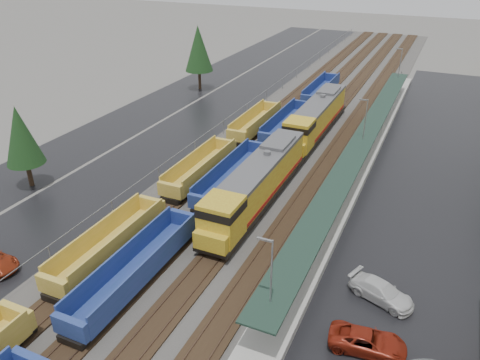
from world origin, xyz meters
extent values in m
cube|color=#302D2B|center=(0.00, 60.00, 0.04)|extent=(20.00, 160.00, 0.08)
cube|color=black|center=(-6.00, 60.00, 0.15)|extent=(2.60, 160.00, 0.15)
cube|color=#473326|center=(-6.72, 60.00, 0.27)|extent=(0.08, 160.00, 0.07)
cube|color=#473326|center=(-5.28, 60.00, 0.27)|extent=(0.08, 160.00, 0.07)
cube|color=black|center=(-2.00, 60.00, 0.15)|extent=(2.60, 160.00, 0.15)
cube|color=#473326|center=(-2.72, 60.00, 0.27)|extent=(0.08, 160.00, 0.07)
cube|color=#473326|center=(-1.28, 60.00, 0.27)|extent=(0.08, 160.00, 0.07)
cube|color=black|center=(2.00, 60.00, 0.15)|extent=(2.60, 160.00, 0.15)
cube|color=#473326|center=(1.28, 60.00, 0.27)|extent=(0.08, 160.00, 0.07)
cube|color=#473326|center=(2.72, 60.00, 0.27)|extent=(0.08, 160.00, 0.07)
cube|color=black|center=(6.00, 60.00, 0.15)|extent=(2.60, 160.00, 0.15)
cube|color=#473326|center=(5.28, 60.00, 0.27)|extent=(0.08, 160.00, 0.07)
cube|color=#473326|center=(6.72, 60.00, 0.27)|extent=(0.08, 160.00, 0.07)
cube|color=black|center=(-15.00, 60.00, 0.01)|extent=(10.00, 160.00, 0.02)
cube|color=black|center=(-25.00, 60.00, 0.01)|extent=(9.00, 160.00, 0.02)
cube|color=black|center=(19.00, 50.00, 0.01)|extent=(16.00, 100.00, 0.02)
cube|color=#9E9B93|center=(9.50, 50.00, 0.35)|extent=(3.00, 80.00, 0.70)
cylinder|color=gray|center=(9.50, 25.00, 1.90)|extent=(0.16, 0.16, 2.40)
cylinder|color=gray|center=(9.50, 40.00, 1.90)|extent=(0.16, 0.16, 2.40)
cylinder|color=gray|center=(9.50, 55.00, 1.90)|extent=(0.16, 0.16, 2.40)
cylinder|color=gray|center=(9.50, 70.00, 1.90)|extent=(0.16, 0.16, 2.40)
cylinder|color=gray|center=(9.50, 85.00, 1.90)|extent=(0.16, 0.16, 2.40)
cube|color=#1A2F25|center=(9.50, 50.00, 3.20)|extent=(2.60, 65.00, 0.15)
cylinder|color=gray|center=(9.50, 20.00, 4.00)|extent=(0.12, 0.12, 8.00)
cube|color=gray|center=(9.00, 20.00, 7.90)|extent=(1.00, 0.15, 0.12)
cylinder|color=gray|center=(9.50, 50.00, 4.00)|extent=(0.12, 0.12, 8.00)
cube|color=gray|center=(9.00, 50.00, 7.90)|extent=(1.00, 0.15, 0.12)
cylinder|color=gray|center=(9.50, 80.00, 4.00)|extent=(0.12, 0.12, 8.00)
cube|color=gray|center=(9.00, 80.00, 7.90)|extent=(1.00, 0.15, 0.12)
cylinder|color=gray|center=(-9.50, 20.00, 1.00)|extent=(0.08, 0.08, 2.00)
cylinder|color=gray|center=(-9.50, 28.00, 1.00)|extent=(0.08, 0.08, 2.00)
cylinder|color=gray|center=(-9.50, 36.00, 1.00)|extent=(0.08, 0.08, 2.00)
cylinder|color=gray|center=(-9.50, 44.00, 1.00)|extent=(0.08, 0.08, 2.00)
cylinder|color=gray|center=(-9.50, 52.00, 1.00)|extent=(0.08, 0.08, 2.00)
cylinder|color=gray|center=(-9.50, 60.00, 1.00)|extent=(0.08, 0.08, 2.00)
cylinder|color=gray|center=(-9.50, 68.00, 1.00)|extent=(0.08, 0.08, 2.00)
cylinder|color=gray|center=(-9.50, 76.00, 1.00)|extent=(0.08, 0.08, 2.00)
cylinder|color=gray|center=(-9.50, 84.00, 1.00)|extent=(0.08, 0.08, 2.00)
cylinder|color=gray|center=(-9.50, 92.00, 1.00)|extent=(0.08, 0.08, 2.00)
cylinder|color=gray|center=(-9.50, 100.00, 1.00)|extent=(0.08, 0.08, 2.00)
cylinder|color=gray|center=(-9.50, 108.00, 1.00)|extent=(0.08, 0.08, 2.00)
cylinder|color=gray|center=(-9.50, 116.00, 1.00)|extent=(0.08, 0.08, 2.00)
cylinder|color=gray|center=(-9.50, 124.00, 1.00)|extent=(0.08, 0.08, 2.00)
cylinder|color=gray|center=(-9.50, 132.00, 1.00)|extent=(0.08, 0.08, 2.00)
cube|color=gray|center=(-9.50, 60.00, 2.00)|extent=(0.05, 160.00, 0.05)
ellipsoid|color=#53634D|center=(-30.00, 200.00, 0.00)|extent=(154.00, 110.00, 19.80)
cylinder|color=#332316|center=(-22.00, 30.00, 1.35)|extent=(0.50, 0.50, 2.70)
cone|color=#133214|center=(-22.00, 30.00, 5.85)|extent=(3.96, 3.96, 6.30)
cylinder|color=#332316|center=(-23.00, 70.00, 1.65)|extent=(0.50, 0.50, 3.30)
cone|color=#133214|center=(-23.00, 70.00, 7.15)|extent=(4.84, 4.84, 7.70)
cube|color=black|center=(2.00, 36.45, 0.88)|extent=(3.18, 21.23, 0.42)
cube|color=#B8811A|center=(2.00, 37.51, 2.69)|extent=(2.97, 16.98, 3.18)
cube|color=#B8811A|center=(2.00, 28.17, 2.90)|extent=(3.18, 3.40, 3.61)
cube|color=black|center=(2.00, 28.17, 3.96)|extent=(3.24, 3.45, 0.74)
cube|color=#B8811A|center=(2.00, 26.26, 1.84)|extent=(2.97, 1.06, 1.49)
cube|color=#59595B|center=(2.00, 37.51, 4.39)|extent=(3.02, 16.98, 0.37)
cube|color=maroon|center=(0.49, 37.51, 1.41)|extent=(0.04, 16.98, 0.37)
cube|color=maroon|center=(3.51, 37.51, 1.41)|extent=(0.04, 16.98, 0.37)
cube|color=black|center=(2.00, 36.45, 0.46)|extent=(2.33, 6.37, 0.64)
cube|color=black|center=(2.00, 29.02, 0.57)|extent=(2.55, 4.25, 0.53)
cube|color=black|center=(2.00, 43.88, 0.57)|extent=(2.55, 4.25, 0.53)
cylinder|color=#59595B|center=(2.00, 38.57, 4.70)|extent=(0.74, 0.74, 0.53)
cube|color=#59595B|center=(2.00, 41.76, 4.65)|extent=(2.55, 4.25, 0.53)
cube|color=black|center=(2.00, 57.45, 0.88)|extent=(3.18, 21.23, 0.42)
cube|color=#B8811A|center=(2.00, 58.51, 2.69)|extent=(2.97, 16.98, 3.18)
cube|color=#B8811A|center=(2.00, 49.17, 2.90)|extent=(3.18, 3.40, 3.61)
cube|color=black|center=(2.00, 49.17, 3.96)|extent=(3.24, 3.45, 0.74)
cube|color=#B8811A|center=(2.00, 47.26, 1.84)|extent=(2.97, 1.06, 1.49)
cube|color=#59595B|center=(2.00, 58.51, 4.39)|extent=(3.02, 16.98, 0.37)
cube|color=maroon|center=(0.49, 58.51, 1.41)|extent=(0.04, 16.98, 0.37)
cube|color=maroon|center=(3.51, 58.51, 1.41)|extent=(0.04, 16.98, 0.37)
cube|color=black|center=(2.00, 57.45, 0.46)|extent=(2.33, 6.37, 0.64)
cube|color=black|center=(2.00, 50.02, 0.57)|extent=(2.55, 4.25, 0.53)
cube|color=black|center=(2.00, 64.88, 0.57)|extent=(2.55, 4.25, 0.53)
cylinder|color=#59595B|center=(2.00, 59.57, 4.70)|extent=(0.74, 0.74, 0.53)
cube|color=#59595B|center=(2.00, 62.76, 4.65)|extent=(2.55, 4.25, 0.53)
cube|color=gold|center=(-6.00, 13.62, 1.60)|extent=(2.70, 0.52, 1.45)
cube|color=black|center=(-6.00, 12.89, 0.56)|extent=(2.08, 2.28, 0.52)
cube|color=gold|center=(-6.00, 23.17, 0.87)|extent=(2.70, 12.25, 0.26)
cube|color=gold|center=(-7.30, 23.17, 1.81)|extent=(0.16, 12.25, 1.87)
cube|color=gold|center=(-4.70, 23.17, 1.81)|extent=(0.16, 12.25, 1.87)
cube|color=gold|center=(-6.00, 16.84, 1.60)|extent=(2.70, 0.52, 1.45)
cube|color=gold|center=(-6.00, 29.51, 1.60)|extent=(2.70, 0.52, 1.45)
cube|color=black|center=(-6.00, 17.56, 0.56)|extent=(2.08, 2.28, 0.52)
cube|color=black|center=(-6.00, 28.78, 0.56)|extent=(2.08, 2.28, 0.52)
cube|color=gold|center=(-6.00, 39.06, 0.87)|extent=(2.70, 12.25, 0.26)
cube|color=gold|center=(-7.30, 39.06, 1.81)|extent=(0.16, 12.25, 1.87)
cube|color=gold|center=(-4.70, 39.06, 1.81)|extent=(0.16, 12.25, 1.87)
cube|color=gold|center=(-6.00, 32.72, 1.60)|extent=(2.70, 0.52, 1.45)
cube|color=gold|center=(-6.00, 45.39, 1.60)|extent=(2.70, 0.52, 1.45)
cube|color=black|center=(-6.00, 33.45, 0.56)|extent=(2.08, 2.28, 0.52)
cube|color=black|center=(-6.00, 44.66, 0.56)|extent=(2.08, 2.28, 0.52)
cube|color=gold|center=(-6.00, 54.94, 0.87)|extent=(2.70, 12.25, 0.26)
cube|color=gold|center=(-7.30, 54.94, 1.81)|extent=(0.16, 12.25, 1.87)
cube|color=gold|center=(-4.70, 54.94, 1.81)|extent=(0.16, 12.25, 1.87)
cube|color=gold|center=(-6.00, 48.61, 1.60)|extent=(2.70, 0.52, 1.45)
cube|color=gold|center=(-6.00, 61.28, 1.60)|extent=(2.70, 0.52, 1.45)
cube|color=black|center=(-6.00, 49.34, 0.56)|extent=(2.08, 2.28, 0.52)
cube|color=black|center=(-6.00, 60.55, 0.56)|extent=(2.08, 2.28, 0.52)
cube|color=navy|center=(-2.00, 21.41, 0.87)|extent=(2.69, 13.97, 0.26)
cube|color=navy|center=(-3.29, 21.41, 1.80)|extent=(0.16, 13.97, 1.86)
cube|color=navy|center=(-0.71, 21.41, 1.80)|extent=(0.16, 13.97, 1.86)
cube|color=navy|center=(-2.00, 14.22, 1.59)|extent=(2.69, 0.52, 1.45)
cube|color=navy|center=(-2.00, 28.61, 1.59)|extent=(2.69, 0.52, 1.45)
cube|color=black|center=(-2.00, 14.94, 0.56)|extent=(2.07, 2.28, 0.52)
cube|color=black|center=(-2.00, 27.88, 0.56)|extent=(2.07, 2.28, 0.52)
cube|color=navy|center=(-2.00, 39.01, 0.87)|extent=(2.69, 13.97, 0.26)
cube|color=navy|center=(-3.29, 39.01, 1.80)|extent=(0.16, 13.97, 1.86)
cube|color=navy|center=(-0.71, 39.01, 1.80)|extent=(0.16, 13.97, 1.86)
cube|color=navy|center=(-2.00, 31.81, 1.59)|extent=(2.69, 0.52, 1.45)
cube|color=navy|center=(-2.00, 46.20, 1.59)|extent=(2.69, 0.52, 1.45)
cube|color=black|center=(-2.00, 32.54, 0.56)|extent=(2.07, 2.28, 0.52)
cube|color=black|center=(-2.00, 45.48, 0.56)|extent=(2.07, 2.28, 0.52)
cube|color=navy|center=(-2.00, 56.60, 0.87)|extent=(2.69, 13.97, 0.26)
cube|color=navy|center=(-3.29, 56.60, 1.80)|extent=(0.16, 13.97, 1.86)
cube|color=navy|center=(-0.71, 56.60, 1.80)|extent=(0.16, 13.97, 1.86)
cube|color=navy|center=(-2.00, 49.41, 1.59)|extent=(2.69, 0.52, 1.45)
cube|color=navy|center=(-2.00, 63.80, 1.59)|extent=(2.69, 0.52, 1.45)
cube|color=black|center=(-2.00, 50.13, 0.56)|extent=(2.07, 2.28, 0.52)
cube|color=black|center=(-2.00, 63.07, 0.56)|extent=(2.07, 2.28, 0.52)
cube|color=navy|center=(-2.00, 74.20, 0.87)|extent=(2.69, 13.97, 0.26)
cube|color=navy|center=(-3.29, 74.20, 1.80)|extent=(0.16, 13.97, 1.86)
cube|color=navy|center=(-0.71, 74.20, 1.80)|extent=(0.16, 13.97, 1.86)
cube|color=navy|center=(-2.00, 67.00, 1.59)|extent=(2.69, 0.52, 1.45)
cube|color=navy|center=(-2.00, 81.39, 1.59)|extent=(2.69, 0.52, 1.45)
cube|color=black|center=(-2.00, 67.73, 0.56)|extent=(2.07, 2.28, 0.52)
cube|color=black|center=(-2.00, 80.67, 0.56)|extent=(2.07, 2.28, 0.52)
imported|color=maroon|center=(15.62, 21.81, 0.69)|extent=(2.80, 5.20, 1.39)
imported|color=silver|center=(15.65, 27.04, 0.72)|extent=(3.65, 5.32, 1.43)
camera|label=1|loc=(17.16, -1.71, 23.85)|focal=35.00mm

